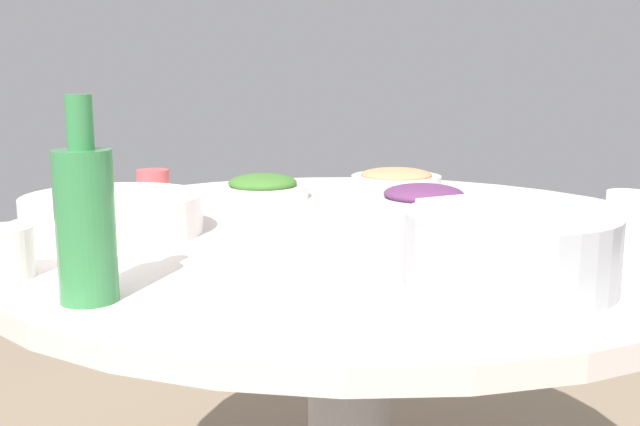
{
  "coord_description": "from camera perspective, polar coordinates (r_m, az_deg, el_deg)",
  "views": [
    {
      "loc": [
        -0.9,
        0.88,
        1.01
      ],
      "look_at": [
        -0.04,
        0.11,
        0.79
      ],
      "focal_mm": 41.68,
      "sensor_mm": 36.0,
      "label": 1
    }
  ],
  "objects": [
    {
      "name": "tea_cup_far",
      "position": [
        1.06,
        -23.03,
        -2.78
      ],
      "size": [
        0.07,
        0.07,
        0.07
      ],
      "primitive_type": "cylinder",
      "color": "white",
      "rests_on": "round_dining_table"
    },
    {
      "name": "soup_bowl",
      "position": [
        1.29,
        -15.6,
        -0.17
      ],
      "size": [
        0.3,
        0.3,
        0.06
      ],
      "color": "white",
      "rests_on": "round_dining_table"
    },
    {
      "name": "dish_eggplant",
      "position": [
        1.48,
        7.94,
        1.09
      ],
      "size": [
        0.23,
        0.23,
        0.05
      ],
      "color": "silver",
      "rests_on": "round_dining_table"
    },
    {
      "name": "tea_cup_side",
      "position": [
        1.64,
        -12.71,
        2.26
      ],
      "size": [
        0.07,
        0.07,
        0.06
      ],
      "primitive_type": "cylinder",
      "color": "#C7494B",
      "rests_on": "round_dining_table"
    },
    {
      "name": "tea_cup_near",
      "position": [
        1.34,
        22.52,
        0.04
      ],
      "size": [
        0.07,
        0.07,
        0.07
      ],
      "primitive_type": "cylinder",
      "color": "white",
      "rests_on": "round_dining_table"
    },
    {
      "name": "dish_greens",
      "position": [
        1.6,
        -4.42,
        1.97
      ],
      "size": [
        0.2,
        0.2,
        0.05
      ],
      "color": "white",
      "rests_on": "round_dining_table"
    },
    {
      "name": "dish_shrimp",
      "position": [
        1.76,
        5.87,
        2.67
      ],
      "size": [
        0.21,
        0.21,
        0.04
      ],
      "color": "silver",
      "rests_on": "round_dining_table"
    },
    {
      "name": "rice_bowl",
      "position": [
        0.97,
        14.33,
        -2.56
      ],
      "size": [
        0.27,
        0.27,
        0.1
      ],
      "color": "#B2B5BA",
      "rests_on": "round_dining_table"
    },
    {
      "name": "green_bottle",
      "position": [
        0.9,
        -17.57,
        -0.51
      ],
      "size": [
        0.07,
        0.07,
        0.24
      ],
      "color": "#378347",
      "rests_on": "round_dining_table"
    },
    {
      "name": "round_dining_table",
      "position": [
        1.33,
        2.33,
        -7.24
      ],
      "size": [
        1.24,
        1.24,
        0.75
      ],
      "color": "#99999E",
      "rests_on": "ground"
    }
  ]
}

